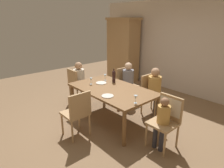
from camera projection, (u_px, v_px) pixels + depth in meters
The scene contains 19 objects.
ground_plane at pixel (112, 119), 4.40m from camera, with size 10.00×10.00×0.00m, color #846647.
rear_room_partition at pixel (183, 47), 5.68m from camera, with size 6.40×0.12×2.70m, color beige.
armoire_cabinet at pixel (123, 50), 6.92m from camera, with size 1.18×0.62×2.18m.
dining_table at pixel (112, 92), 4.18m from camera, with size 1.87×1.09×0.74m.
chair_far_right at pixel (151, 91), 4.57m from camera, with size 0.44×0.44×0.92m.
chair_far_left at pixel (126, 83), 5.16m from camera, with size 0.44×0.44×0.92m.
chair_left_end at pixel (77, 83), 5.11m from camera, with size 0.44×0.44×0.92m.
chair_right_end at pixel (168, 114), 3.35m from camera, with size 0.44×0.46×0.92m.
chair_near at pixel (77, 111), 3.58m from camera, with size 0.44×0.44×0.92m.
person_woman_host at pixel (155, 88), 4.45m from camera, with size 0.34×0.30×1.11m.
person_man_bearded at pixel (129, 80), 5.05m from camera, with size 0.33×0.29×1.09m.
person_man_guest at pixel (80, 79), 5.14m from camera, with size 0.29×0.33×1.09m.
person_child_small at pixel (162, 119), 3.27m from camera, with size 0.22×0.25×0.94m.
wine_bottle_tall_green at pixel (114, 76), 4.51m from camera, with size 0.08×0.08×0.32m.
wine_glass_near_left at pixel (105, 76), 4.66m from camera, with size 0.07×0.07×0.15m.
wine_glass_centre at pixel (91, 80), 4.39m from camera, with size 0.07×0.07×0.15m.
wine_glass_near_right at pixel (136, 98), 3.41m from camera, with size 0.07×0.07×0.15m.
dinner_plate_host at pixel (101, 83), 4.49m from camera, with size 0.24×0.24×0.01m, color white.
dinner_plate_guest_left at pixel (108, 96), 3.74m from camera, with size 0.23×0.23×0.01m, color silver.
Camera 1 is at (2.94, -2.58, 2.17)m, focal length 31.20 mm.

